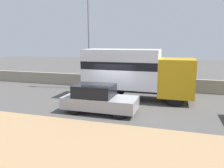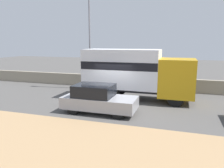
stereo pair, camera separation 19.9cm
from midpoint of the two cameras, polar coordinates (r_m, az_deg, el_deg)
ground_plane at (r=13.42m, az=-0.79°, el=-5.98°), size 80.00×80.00×0.00m
dirt_shoulder_foreground at (r=8.56m, az=-13.54°, el=-16.34°), size 60.00×6.09×0.04m
stone_wall_backdrop at (r=18.58m, az=4.70°, el=0.41°), size 60.00×0.35×1.06m
street_lamp at (r=18.24m, az=-5.53°, el=12.88°), size 0.56×0.28×7.97m
box_truck at (r=14.93m, az=6.27°, el=3.33°), size 7.35×2.36×3.42m
car_hatchback at (r=12.27m, az=-3.22°, el=-3.89°), size 4.12×1.81×1.56m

